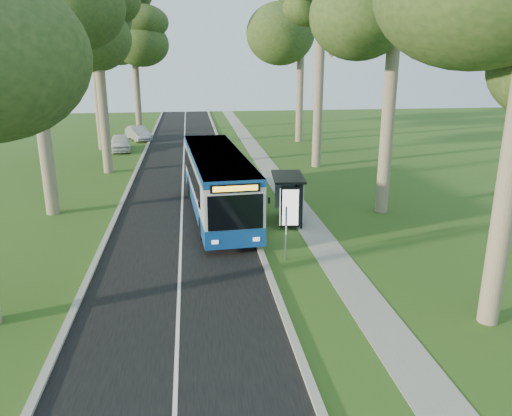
# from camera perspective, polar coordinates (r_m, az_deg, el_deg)

# --- Properties ---
(ground) EXTENTS (120.00, 120.00, 0.00)m
(ground) POSITION_cam_1_polar(r_m,az_deg,el_deg) (21.25, 0.84, -5.95)
(ground) COLOR #32561A
(ground) RESTS_ON ground
(road) EXTENTS (7.00, 100.00, 0.02)m
(road) POSITION_cam_1_polar(r_m,az_deg,el_deg) (30.51, -8.42, 1.06)
(road) COLOR black
(road) RESTS_ON ground
(kerb_east) EXTENTS (0.25, 100.00, 0.12)m
(kerb_east) POSITION_cam_1_polar(r_m,az_deg,el_deg) (30.62, -1.86, 1.39)
(kerb_east) COLOR #9E9B93
(kerb_east) RESTS_ON ground
(kerb_west) EXTENTS (0.25, 100.00, 0.12)m
(kerb_west) POSITION_cam_1_polar(r_m,az_deg,el_deg) (30.77, -14.95, 0.89)
(kerb_west) COLOR #9E9B93
(kerb_west) RESTS_ON ground
(centre_line) EXTENTS (0.12, 100.00, 0.00)m
(centre_line) POSITION_cam_1_polar(r_m,az_deg,el_deg) (30.51, -8.42, 1.08)
(centre_line) COLOR white
(centre_line) RESTS_ON road
(footpath) EXTENTS (1.50, 100.00, 0.02)m
(footpath) POSITION_cam_1_polar(r_m,az_deg,el_deg) (31.06, 3.65, 1.50)
(footpath) COLOR gray
(footpath) RESTS_ON ground
(bus) EXTENTS (3.48, 12.82, 3.36)m
(bus) POSITION_cam_1_polar(r_m,az_deg,el_deg) (27.01, -4.45, 2.91)
(bus) COLOR silver
(bus) RESTS_ON ground
(bus_stop_sign) EXTENTS (0.10, 0.33, 2.36)m
(bus_stop_sign) POSITION_cam_1_polar(r_m,az_deg,el_deg) (20.78, 3.45, -2.15)
(bus_stop_sign) COLOR gray
(bus_stop_sign) RESTS_ON ground
(bus_shelter) EXTENTS (1.80, 2.98, 2.45)m
(bus_shelter) POSITION_cam_1_polar(r_m,az_deg,el_deg) (25.30, 4.14, 1.91)
(bus_shelter) COLOR black
(bus_shelter) RESTS_ON ground
(litter_bin) EXTENTS (0.61, 0.61, 1.06)m
(litter_bin) POSITION_cam_1_polar(r_m,az_deg,el_deg) (26.71, 0.31, 0.13)
(litter_bin) COLOR black
(litter_bin) RESTS_ON ground
(car_white) EXTENTS (2.35, 4.55, 1.48)m
(car_white) POSITION_cam_1_polar(r_m,az_deg,el_deg) (47.34, -15.28, 7.21)
(car_white) COLOR silver
(car_white) RESTS_ON ground
(car_silver) EXTENTS (3.11, 4.58, 1.43)m
(car_silver) POSITION_cam_1_polar(r_m,az_deg,el_deg) (53.03, -13.33, 8.32)
(car_silver) COLOR #AAADB2
(car_silver) RESTS_ON ground
(tree_west_c) EXTENTS (5.20, 5.20, 15.85)m
(tree_west_c) POSITION_cam_1_polar(r_m,az_deg,el_deg) (38.02, -18.05, 21.42)
(tree_west_c) COLOR #7A6B56
(tree_west_c) RESTS_ON ground
(tree_west_d) EXTENTS (5.20, 5.20, 16.12)m
(tree_west_d) POSITION_cam_1_polar(r_m,az_deg,el_deg) (48.19, -18.41, 20.51)
(tree_west_d) COLOR #7A6B56
(tree_west_d) RESTS_ON ground
(tree_west_e) EXTENTS (5.20, 5.20, 16.30)m
(tree_west_e) POSITION_cam_1_polar(r_m,az_deg,el_deg) (57.76, -13.97, 20.26)
(tree_west_e) COLOR #7A6B56
(tree_west_e) RESTS_ON ground
(tree_east_c) EXTENTS (5.20, 5.20, 16.00)m
(tree_east_c) POSITION_cam_1_polar(r_m,az_deg,el_deg) (38.76, 7.52, 22.11)
(tree_east_c) COLOR #7A6B56
(tree_east_c) RESTS_ON ground
(tree_east_d) EXTENTS (5.20, 5.20, 15.89)m
(tree_east_d) POSITION_cam_1_polar(r_m,az_deg,el_deg) (50.66, 5.24, 20.84)
(tree_east_d) COLOR #7A6B56
(tree_east_d) RESTS_ON ground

